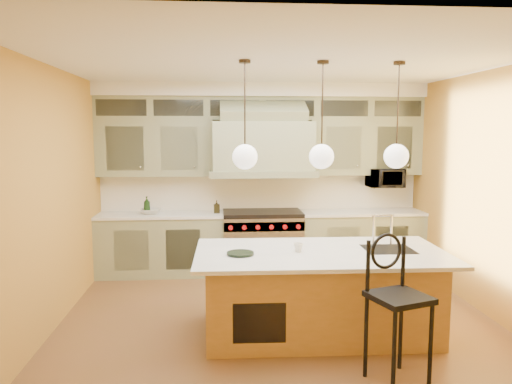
{
  "coord_description": "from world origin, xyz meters",
  "views": [
    {
      "loc": [
        -0.69,
        -5.38,
        2.19
      ],
      "look_at": [
        -0.21,
        0.7,
        1.44
      ],
      "focal_mm": 35.0,
      "sensor_mm": 36.0,
      "label": 1
    }
  ],
  "objects": [
    {
      "name": "floor",
      "position": [
        0.0,
        0.0,
        0.0
      ],
      "size": [
        5.0,
        5.0,
        0.0
      ],
      "primitive_type": "plane",
      "color": "brown",
      "rests_on": "ground"
    },
    {
      "name": "ceiling",
      "position": [
        0.0,
        0.0,
        2.9
      ],
      "size": [
        5.0,
        5.0,
        0.0
      ],
      "primitive_type": "plane",
      "rotation": [
        3.14,
        0.0,
        0.0
      ],
      "color": "white",
      "rests_on": "wall_back"
    },
    {
      "name": "wall_back",
      "position": [
        0.0,
        2.5,
        1.45
      ],
      "size": [
        5.0,
        0.0,
        5.0
      ],
      "primitive_type": "plane",
      "rotation": [
        1.57,
        0.0,
        0.0
      ],
      "color": "#B78432",
      "rests_on": "ground"
    },
    {
      "name": "wall_front",
      "position": [
        0.0,
        -2.5,
        1.45
      ],
      "size": [
        5.0,
        0.0,
        5.0
      ],
      "primitive_type": "plane",
      "rotation": [
        -1.57,
        0.0,
        0.0
      ],
      "color": "#B78432",
      "rests_on": "ground"
    },
    {
      "name": "wall_left",
      "position": [
        -2.5,
        0.0,
        1.45
      ],
      "size": [
        0.0,
        5.0,
        5.0
      ],
      "primitive_type": "plane",
      "rotation": [
        1.57,
        0.0,
        1.57
      ],
      "color": "#B78432",
      "rests_on": "ground"
    },
    {
      "name": "wall_right",
      "position": [
        2.5,
        0.0,
        1.45
      ],
      "size": [
        0.0,
        5.0,
        5.0
      ],
      "primitive_type": "plane",
      "rotation": [
        1.57,
        0.0,
        -1.57
      ],
      "color": "#B78432",
      "rests_on": "ground"
    },
    {
      "name": "back_cabinetry",
      "position": [
        0.0,
        2.23,
        1.43
      ],
      "size": [
        5.0,
        0.77,
        2.9
      ],
      "color": "gray",
      "rests_on": "floor"
    },
    {
      "name": "range",
      "position": [
        0.0,
        2.14,
        0.49
      ],
      "size": [
        1.2,
        0.74,
        0.96
      ],
      "color": "silver",
      "rests_on": "floor"
    },
    {
      "name": "kitchen_island",
      "position": [
        0.41,
        -0.25,
        0.47
      ],
      "size": [
        2.67,
        1.45,
        1.35
      ],
      "rotation": [
        0.0,
        0.0,
        -0.02
      ],
      "color": "#A27939",
      "rests_on": "floor"
    },
    {
      "name": "counter_stool",
      "position": [
        0.85,
        -1.32,
        0.74
      ],
      "size": [
        0.57,
        0.57,
        1.29
      ],
      "rotation": [
        0.0,
        0.0,
        0.33
      ],
      "color": "black",
      "rests_on": "floor"
    },
    {
      "name": "microwave",
      "position": [
        1.95,
        2.25,
        1.45
      ],
      "size": [
        0.54,
        0.37,
        0.3
      ],
      "primitive_type": "imported",
      "color": "black",
      "rests_on": "back_cabinetry"
    },
    {
      "name": "oil_bottle_a",
      "position": [
        -1.75,
        2.15,
        1.07
      ],
      "size": [
        0.12,
        0.12,
        0.26
      ],
      "primitive_type": "imported",
      "rotation": [
        0.0,
        0.0,
        -0.15
      ],
      "color": "#143414",
      "rests_on": "back_cabinetry"
    },
    {
      "name": "oil_bottle_b",
      "position": [
        -0.7,
        2.15,
        1.04
      ],
      "size": [
        0.09,
        0.1,
        0.2
      ],
      "primitive_type": "imported",
      "rotation": [
        0.0,
        0.0,
        0.06
      ],
      "color": "black",
      "rests_on": "back_cabinetry"
    },
    {
      "name": "fruit_bowl",
      "position": [
        -1.7,
        2.15,
        0.98
      ],
      "size": [
        0.35,
        0.35,
        0.08
      ],
      "primitive_type": "imported",
      "rotation": [
        0.0,
        0.0,
        -0.09
      ],
      "color": "silver",
      "rests_on": "back_cabinetry"
    },
    {
      "name": "cup",
      "position": [
        0.16,
        -0.3,
        0.97
      ],
      "size": [
        0.12,
        0.12,
        0.09
      ],
      "primitive_type": "imported",
      "rotation": [
        0.0,
        0.0,
        0.15
      ],
      "color": "silver",
      "rests_on": "kitchen_island"
    },
    {
      "name": "pendant_left",
      "position": [
        -0.4,
        -0.25,
        1.95
      ],
      "size": [
        0.26,
        0.26,
        1.11
      ],
      "color": "#2D2319",
      "rests_on": "ceiling"
    },
    {
      "name": "pendant_center",
      "position": [
        0.4,
        -0.25,
        1.95
      ],
      "size": [
        0.26,
        0.26,
        1.11
      ],
      "color": "#2D2319",
      "rests_on": "ceiling"
    },
    {
      "name": "pendant_right",
      "position": [
        1.2,
        -0.25,
        1.95
      ],
      "size": [
        0.26,
        0.26,
        1.11
      ],
      "color": "#2D2319",
      "rests_on": "ceiling"
    }
  ]
}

